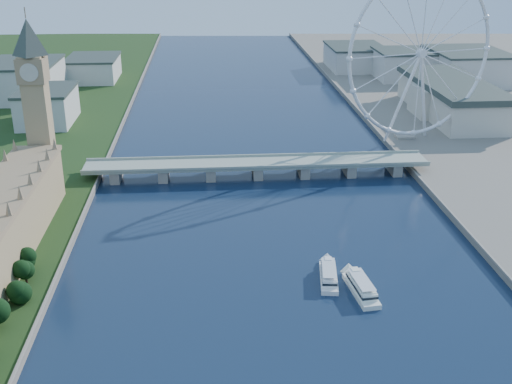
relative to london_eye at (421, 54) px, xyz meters
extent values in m
cube|color=tan|center=(-247.98, -77.08, -24.52)|extent=(13.00, 13.00, 80.00)
cube|color=#937A59|center=(-247.98, -77.08, 7.48)|extent=(15.00, 15.00, 14.00)
pyramid|color=#2D3833|center=(-247.98, -77.08, 35.48)|extent=(20.02, 20.02, 20.00)
cube|color=gray|center=(-119.98, -55.08, -59.02)|extent=(220.00, 22.00, 2.00)
cube|color=gray|center=(-209.98, -55.08, -63.77)|extent=(6.00, 20.00, 7.50)
cube|color=gray|center=(-179.98, -55.08, -63.77)|extent=(6.00, 20.00, 7.50)
cube|color=gray|center=(-149.98, -55.08, -63.77)|extent=(6.00, 20.00, 7.50)
cube|color=gray|center=(-119.98, -55.08, -63.77)|extent=(6.00, 20.00, 7.50)
cube|color=gray|center=(-89.98, -55.08, -63.77)|extent=(6.00, 20.00, 7.50)
cube|color=gray|center=(-59.98, -55.08, -63.77)|extent=(6.00, 20.00, 7.50)
cube|color=gray|center=(-29.98, -55.08, -63.77)|extent=(6.00, 20.00, 7.50)
torus|color=silver|center=(0.02, -0.08, 0.48)|extent=(113.60, 39.12, 118.60)
cylinder|color=silver|center=(0.02, -0.08, 0.48)|extent=(7.25, 6.61, 6.00)
cube|color=gray|center=(-2.98, 9.92, -63.52)|extent=(14.00, 10.00, 2.00)
cube|color=beige|center=(-279.98, 74.92, -51.52)|extent=(40.00, 60.00, 26.00)
cube|color=beige|center=(-319.98, 164.92, -48.52)|extent=(60.00, 80.00, 32.00)
cube|color=beige|center=(-269.98, 244.92, -53.52)|extent=(50.00, 70.00, 22.00)
cube|color=beige|center=(60.02, 224.92, -50.52)|extent=(60.00, 60.00, 28.00)
cube|color=beige|center=(120.02, 204.92, -49.52)|extent=(70.00, 90.00, 30.00)
cube|color=beige|center=(20.02, 284.92, -52.52)|extent=(60.00, 80.00, 24.00)
camera|label=1|loc=(-151.08, -443.56, 76.92)|focal=45.00mm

